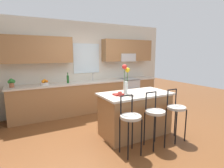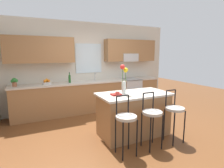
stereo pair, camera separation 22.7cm
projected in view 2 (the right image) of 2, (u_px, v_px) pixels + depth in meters
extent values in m
plane|color=brown|center=(118.00, 131.00, 4.08)|extent=(14.00, 14.00, 0.00)
cube|color=beige|center=(88.00, 66.00, 5.69)|extent=(5.60, 0.12, 2.70)
cube|color=#996B42|center=(40.00, 50.00, 4.80)|extent=(1.78, 0.34, 0.70)
cube|color=#996B42|center=(130.00, 51.00, 6.00)|extent=(1.78, 0.34, 0.70)
cube|color=silver|center=(89.00, 58.00, 5.59)|extent=(0.84, 0.03, 0.90)
cube|color=#B7BABC|center=(129.00, 57.00, 5.98)|extent=(0.56, 0.36, 0.26)
cube|color=#996B42|center=(92.00, 96.00, 5.52)|extent=(4.50, 0.60, 0.88)
cube|color=beige|center=(92.00, 82.00, 5.45)|extent=(4.56, 0.64, 0.04)
cube|color=#B7BABC|center=(97.00, 83.00, 5.52)|extent=(0.54, 0.38, 0.11)
cylinder|color=#B7BABC|center=(95.00, 77.00, 5.63)|extent=(0.02, 0.02, 0.22)
cylinder|color=#B7BABC|center=(95.00, 73.00, 5.56)|extent=(0.02, 0.12, 0.02)
cube|color=#B7BABC|center=(130.00, 92.00, 6.07)|extent=(0.60, 0.60, 0.92)
cube|color=black|center=(135.00, 96.00, 5.82)|extent=(0.52, 0.02, 0.40)
cylinder|color=#B7BABC|center=(135.00, 88.00, 5.74)|extent=(0.50, 0.02, 0.02)
cube|color=#996B42|center=(133.00, 115.00, 3.87)|extent=(1.45, 0.75, 0.88)
cube|color=beige|center=(134.00, 94.00, 3.79)|extent=(1.53, 0.83, 0.04)
cylinder|color=black|center=(123.00, 142.00, 2.91)|extent=(0.02, 0.02, 0.66)
cylinder|color=black|center=(137.00, 139.00, 3.03)|extent=(0.02, 0.02, 0.66)
cylinder|color=black|center=(116.00, 135.00, 3.15)|extent=(0.02, 0.02, 0.66)
cylinder|color=black|center=(129.00, 132.00, 3.27)|extent=(0.02, 0.02, 0.66)
cylinder|color=#B2ADA3|center=(126.00, 117.00, 3.03)|extent=(0.36, 0.36, 0.05)
cylinder|color=black|center=(117.00, 105.00, 3.07)|extent=(0.02, 0.02, 0.32)
cylinder|color=black|center=(128.00, 104.00, 3.17)|extent=(0.02, 0.02, 0.32)
cylinder|color=black|center=(123.00, 96.00, 3.09)|extent=(0.23, 0.02, 0.02)
cylinder|color=black|center=(150.00, 135.00, 3.14)|extent=(0.02, 0.02, 0.66)
cylinder|color=black|center=(162.00, 132.00, 3.26)|extent=(0.02, 0.02, 0.66)
cylinder|color=black|center=(141.00, 129.00, 3.38)|extent=(0.02, 0.02, 0.66)
cylinder|color=black|center=(153.00, 127.00, 3.50)|extent=(0.02, 0.02, 0.66)
cylinder|color=#B2ADA3|center=(152.00, 113.00, 3.26)|extent=(0.36, 0.36, 0.05)
cylinder|color=black|center=(143.00, 102.00, 3.30)|extent=(0.02, 0.02, 0.32)
cylinder|color=black|center=(153.00, 100.00, 3.40)|extent=(0.02, 0.02, 0.32)
cylinder|color=black|center=(149.00, 93.00, 3.32)|extent=(0.23, 0.02, 0.02)
cylinder|color=black|center=(174.00, 130.00, 3.38)|extent=(0.02, 0.02, 0.66)
cylinder|color=black|center=(184.00, 127.00, 3.49)|extent=(0.02, 0.02, 0.66)
cylinder|color=black|center=(164.00, 125.00, 3.62)|extent=(0.02, 0.02, 0.66)
cylinder|color=black|center=(174.00, 122.00, 3.73)|extent=(0.02, 0.02, 0.66)
cylinder|color=#B2ADA3|center=(175.00, 109.00, 3.49)|extent=(0.36, 0.36, 0.05)
cylinder|color=black|center=(166.00, 99.00, 3.53)|extent=(0.02, 0.02, 0.32)
cylinder|color=black|center=(175.00, 97.00, 3.63)|extent=(0.02, 0.02, 0.32)
cylinder|color=black|center=(171.00, 90.00, 3.56)|extent=(0.23, 0.02, 0.02)
cylinder|color=silver|center=(124.00, 88.00, 3.70)|extent=(0.09, 0.09, 0.26)
cylinder|color=#3D722D|center=(126.00, 80.00, 3.68)|extent=(0.01, 0.01, 0.42)
sphere|color=yellow|center=(126.00, 70.00, 3.65)|extent=(0.10, 0.10, 0.10)
cylinder|color=#3D722D|center=(122.00, 79.00, 3.64)|extent=(0.01, 0.01, 0.49)
sphere|color=red|center=(123.00, 67.00, 3.60)|extent=(0.10, 0.10, 0.10)
cylinder|color=#A52D28|center=(117.00, 94.00, 3.51)|extent=(0.08, 0.08, 0.09)
cube|color=maroon|center=(116.00, 94.00, 3.61)|extent=(0.20, 0.15, 0.03)
cylinder|color=silver|center=(47.00, 83.00, 4.88)|extent=(0.24, 0.24, 0.06)
sphere|color=orange|center=(49.00, 81.00, 4.89)|extent=(0.07, 0.07, 0.07)
sphere|color=orange|center=(47.00, 81.00, 4.92)|extent=(0.07, 0.07, 0.07)
sphere|color=orange|center=(45.00, 81.00, 4.88)|extent=(0.07, 0.07, 0.07)
sphere|color=orange|center=(45.00, 81.00, 4.83)|extent=(0.08, 0.08, 0.08)
sphere|color=orange|center=(47.00, 80.00, 4.87)|extent=(0.07, 0.07, 0.07)
cylinder|color=#1E5923|center=(70.00, 79.00, 5.14)|extent=(0.06, 0.06, 0.22)
cylinder|color=#1E5923|center=(69.00, 74.00, 5.11)|extent=(0.03, 0.03, 0.07)
cylinder|color=black|center=(69.00, 73.00, 5.10)|extent=(0.03, 0.03, 0.02)
cylinder|color=#9E5B3D|center=(15.00, 84.00, 4.55)|extent=(0.11, 0.11, 0.11)
sphere|color=#2D7A33|center=(14.00, 80.00, 4.53)|extent=(0.11, 0.11, 0.11)
sphere|color=#2D7A33|center=(12.00, 81.00, 4.53)|extent=(0.09, 0.09, 0.09)
sphere|color=#2D7A33|center=(16.00, 81.00, 4.54)|extent=(0.10, 0.10, 0.10)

